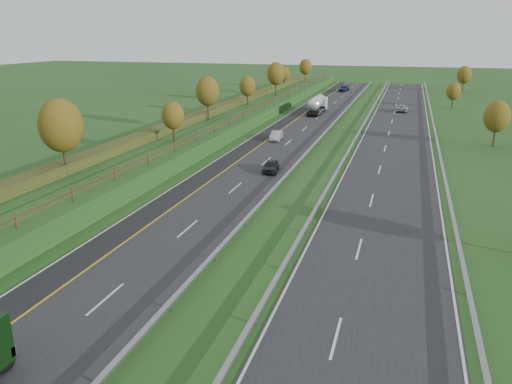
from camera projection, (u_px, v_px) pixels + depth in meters
ground at (329, 152)px, 68.60m from camera, size 400.00×400.00×0.00m
near_carriageway at (282, 141)px, 75.37m from camera, size 10.50×200.00×0.04m
far_carriageway at (394, 148)px, 70.79m from camera, size 10.50×200.00×0.04m
hard_shoulder at (258, 139)px, 76.41m from camera, size 3.00×200.00×0.04m
lane_markings at (324, 143)px, 73.47m from camera, size 26.75×200.00×0.01m
embankment_left at (202, 130)px, 78.67m from camera, size 12.00×200.00×2.00m
hedge_left at (190, 120)px, 78.76m from camera, size 2.20×180.00×1.10m
fence_left at (228, 121)px, 76.53m from camera, size 0.12×189.06×1.20m
median_barrier_near at (319, 139)px, 73.61m from camera, size 0.32×200.00×0.71m
median_barrier_far at (354, 141)px, 72.20m from camera, size 0.32×200.00×0.71m
outer_barrier_far at (438, 146)px, 69.01m from camera, size 0.32×200.00×0.71m
trees_left at (194, 98)px, 73.88m from camera, size 6.64×164.30×7.66m
trees_far at (476, 97)px, 92.48m from camera, size 8.45×118.60×7.12m
road_tanker at (317, 104)px, 101.28m from camera, size 2.40×11.22×3.46m
car_dark_near at (271, 166)px, 58.20m from camera, size 2.04×4.14×1.36m
car_silver_mid at (276, 136)px, 75.68m from camera, size 1.78×4.29×1.38m
car_small_far at (344, 88)px, 140.64m from camera, size 2.83×5.71×1.59m
car_oncoming at (402, 108)px, 103.75m from camera, size 2.51×5.20×1.43m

